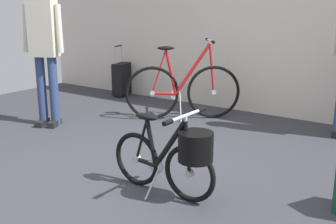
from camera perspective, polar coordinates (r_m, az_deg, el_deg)
The scene contains 5 objects.
ground_plane at distance 3.61m, azimuth -4.29°, elevation -9.03°, with size 8.12×8.12×0.00m, color #38383F.
folding_bike_foreground at distance 3.11m, azimuth 1.03°, elevation -6.03°, with size 0.97×0.53×0.69m.
display_bike_left at distance 5.31m, azimuth 2.11°, elevation 3.15°, with size 1.20×0.98×1.04m.
visitor_near_wall at distance 5.14m, azimuth -16.98°, elevation 9.35°, with size 0.49×0.36×1.77m.
rolling_suitcase at distance 6.78m, azimuth -6.51°, elevation 4.64°, with size 0.26×0.39×0.83m.
Camera 1 is at (2.11, -2.55, 1.44)m, focal length 43.51 mm.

